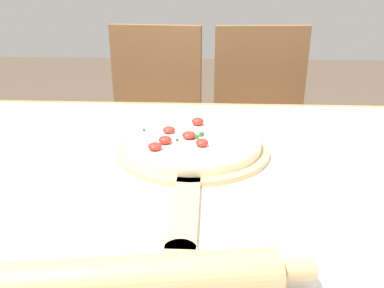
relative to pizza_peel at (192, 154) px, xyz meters
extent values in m
cube|color=#A87F51|center=(0.06, -0.11, -0.03)|extent=(1.48, 1.04, 0.03)
cylinder|color=#A87F51|center=(-0.63, 0.36, -0.39)|extent=(0.06, 0.06, 0.69)
cube|color=silver|center=(0.06, -0.11, -0.01)|extent=(1.40, 0.96, 0.00)
cylinder|color=tan|center=(0.00, 0.03, 0.00)|extent=(0.34, 0.34, 0.01)
cube|color=tan|center=(0.00, -0.23, 0.00)|extent=(0.05, 0.22, 0.01)
cylinder|color=tan|center=(0.00, -0.34, 0.00)|extent=(0.05, 0.05, 0.01)
cylinder|color=beige|center=(0.00, 0.03, 0.01)|extent=(0.30, 0.30, 0.02)
torus|color=beige|center=(0.00, 0.03, 0.02)|extent=(0.30, 0.30, 0.02)
cylinder|color=white|center=(0.00, 0.03, 0.02)|extent=(0.26, 0.26, 0.00)
ellipsoid|color=red|center=(-0.06, 0.00, 0.03)|extent=(0.03, 0.03, 0.02)
ellipsoid|color=red|center=(-0.01, 0.03, 0.03)|extent=(0.03, 0.03, 0.02)
ellipsoid|color=red|center=(0.02, -0.01, 0.03)|extent=(0.03, 0.03, 0.02)
ellipsoid|color=red|center=(-0.06, 0.06, 0.03)|extent=(0.03, 0.03, 0.01)
ellipsoid|color=red|center=(0.01, 0.12, 0.03)|extent=(0.03, 0.03, 0.02)
ellipsoid|color=red|center=(-0.08, -0.04, 0.03)|extent=(0.03, 0.03, 0.01)
cube|color=#387533|center=(-0.03, 0.01, 0.03)|extent=(0.01, 0.01, 0.01)
cube|color=#387533|center=(0.01, 0.02, 0.03)|extent=(0.01, 0.01, 0.01)
cube|color=#387533|center=(-0.05, 0.05, 0.03)|extent=(0.00, 0.01, 0.01)
cube|color=#387533|center=(0.02, 0.04, 0.03)|extent=(0.01, 0.01, 0.01)
cube|color=#387533|center=(0.00, 0.04, 0.03)|extent=(0.01, 0.01, 0.01)
cube|color=#387533|center=(0.01, 0.02, 0.03)|extent=(0.01, 0.01, 0.01)
cube|color=#387533|center=(-0.11, 0.06, 0.03)|extent=(0.01, 0.01, 0.01)
cylinder|color=tan|center=(-0.06, -0.43, 0.02)|extent=(0.39, 0.11, 0.06)
cylinder|color=tan|center=(0.15, -0.40, 0.02)|extent=(0.05, 0.03, 0.03)
cube|color=brown|center=(-0.21, 0.69, -0.28)|extent=(0.44, 0.44, 0.02)
cube|color=brown|center=(-0.19, 0.87, -0.05)|extent=(0.38, 0.08, 0.44)
cylinder|color=brown|center=(-0.39, 0.55, -0.51)|extent=(0.04, 0.04, 0.44)
cylinder|color=brown|center=(-0.07, 0.52, -0.51)|extent=(0.04, 0.04, 0.44)
cylinder|color=brown|center=(-0.36, 0.87, -0.51)|extent=(0.04, 0.04, 0.44)
cylinder|color=brown|center=(-0.04, 0.83, -0.51)|extent=(0.04, 0.04, 0.44)
cube|color=brown|center=(0.26, 0.69, -0.28)|extent=(0.43, 0.43, 0.02)
cube|color=brown|center=(0.24, 0.87, -0.05)|extent=(0.38, 0.07, 0.44)
cylinder|color=brown|center=(0.11, 0.52, -0.51)|extent=(0.04, 0.04, 0.44)
cylinder|color=brown|center=(0.43, 0.54, -0.51)|extent=(0.04, 0.04, 0.44)
cylinder|color=brown|center=(0.08, 0.84, -0.51)|extent=(0.04, 0.04, 0.44)
cylinder|color=brown|center=(0.40, 0.86, -0.51)|extent=(0.04, 0.04, 0.44)
camera|label=1|loc=(0.04, -0.81, 0.36)|focal=38.00mm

